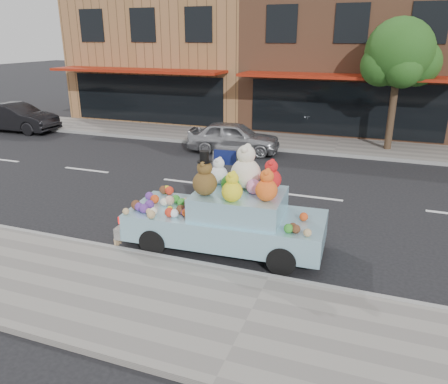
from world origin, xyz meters
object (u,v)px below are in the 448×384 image
at_px(car_silver, 234,137).
at_px(art_car, 227,214).
at_px(street_tree, 400,58).
at_px(car_dark, 16,118).

relative_size(car_silver, art_car, 0.82).
xyz_separation_m(street_tree, car_dark, (-17.37, -2.16, -3.00)).
bearing_deg(art_car, street_tree, 69.50).
relative_size(street_tree, car_dark, 1.24).
bearing_deg(car_silver, car_dark, 82.49).
height_order(car_silver, art_car, art_car).
distance_m(street_tree, car_dark, 17.76).
bearing_deg(car_silver, art_car, -168.27).
relative_size(car_dark, art_car, 0.92).
relative_size(car_silver, car_dark, 0.88).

